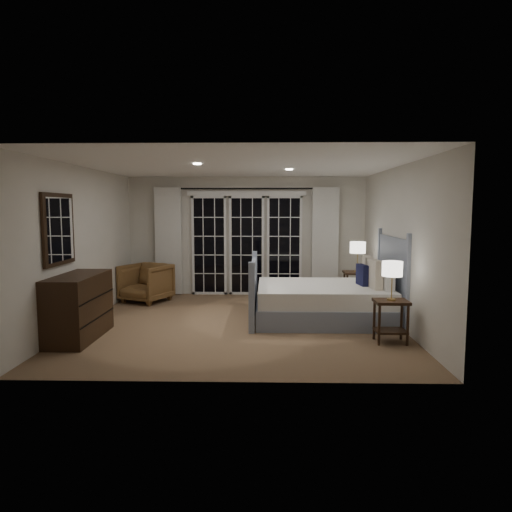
{
  "coord_description": "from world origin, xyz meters",
  "views": [
    {
      "loc": [
        0.42,
        -7.18,
        1.84
      ],
      "look_at": [
        0.25,
        0.36,
        1.05
      ],
      "focal_mm": 32.0,
      "sensor_mm": 36.0,
      "label": 1
    }
  ],
  "objects_px": {
    "nightstand_left": "(391,315)",
    "dresser": "(79,307)",
    "bed": "(326,299)",
    "lamp_left": "(392,269)",
    "armchair": "(146,283)",
    "lamp_right": "(358,248)",
    "nightstand_right": "(357,283)"
  },
  "relations": [
    {
      "from": "bed",
      "to": "lamp_left",
      "type": "xyz_separation_m",
      "value": [
        0.72,
        -1.27,
        0.67
      ]
    },
    {
      "from": "nightstand_right",
      "to": "lamp_right",
      "type": "distance_m",
      "value": 0.67
    },
    {
      "from": "bed",
      "to": "lamp_right",
      "type": "height_order",
      "value": "bed"
    },
    {
      "from": "nightstand_left",
      "to": "lamp_left",
      "type": "relative_size",
      "value": 1.11
    },
    {
      "from": "lamp_right",
      "to": "dresser",
      "type": "relative_size",
      "value": 0.44
    },
    {
      "from": "nightstand_right",
      "to": "bed",
      "type": "bearing_deg",
      "value": -123.01
    },
    {
      "from": "lamp_right",
      "to": "armchair",
      "type": "relative_size",
      "value": 0.68
    },
    {
      "from": "lamp_right",
      "to": "dresser",
      "type": "distance_m",
      "value": 4.97
    },
    {
      "from": "nightstand_left",
      "to": "lamp_left",
      "type": "xyz_separation_m",
      "value": [
        0.0,
        -0.0,
        0.63
      ]
    },
    {
      "from": "armchair",
      "to": "dresser",
      "type": "height_order",
      "value": "dresser"
    },
    {
      "from": "nightstand_left",
      "to": "lamp_right",
      "type": "relative_size",
      "value": 1.05
    },
    {
      "from": "nightstand_right",
      "to": "lamp_left",
      "type": "bearing_deg",
      "value": -90.08
    },
    {
      "from": "bed",
      "to": "nightstand_right",
      "type": "distance_m",
      "value": 1.33
    },
    {
      "from": "lamp_left",
      "to": "dresser",
      "type": "height_order",
      "value": "lamp_left"
    },
    {
      "from": "lamp_left",
      "to": "armchair",
      "type": "bearing_deg",
      "value": 147.02
    },
    {
      "from": "lamp_left",
      "to": "lamp_right",
      "type": "xyz_separation_m",
      "value": [
        0.0,
        2.38,
        0.09
      ]
    },
    {
      "from": "nightstand_left",
      "to": "bed",
      "type": "bearing_deg",
      "value": 119.45
    },
    {
      "from": "bed",
      "to": "dresser",
      "type": "relative_size",
      "value": 1.83
    },
    {
      "from": "lamp_left",
      "to": "armchair",
      "type": "height_order",
      "value": "lamp_left"
    },
    {
      "from": "bed",
      "to": "armchair",
      "type": "height_order",
      "value": "bed"
    },
    {
      "from": "nightstand_left",
      "to": "dresser",
      "type": "xyz_separation_m",
      "value": [
        -4.36,
        0.1,
        0.07
      ]
    },
    {
      "from": "nightstand_right",
      "to": "lamp_right",
      "type": "height_order",
      "value": "lamp_right"
    },
    {
      "from": "nightstand_left",
      "to": "dresser",
      "type": "distance_m",
      "value": 4.36
    },
    {
      "from": "armchair",
      "to": "lamp_right",
      "type": "bearing_deg",
      "value": 21.45
    },
    {
      "from": "nightstand_right",
      "to": "dresser",
      "type": "bearing_deg",
      "value": -152.34
    },
    {
      "from": "nightstand_left",
      "to": "dresser",
      "type": "height_order",
      "value": "dresser"
    },
    {
      "from": "bed",
      "to": "nightstand_left",
      "type": "height_order",
      "value": "bed"
    },
    {
      "from": "dresser",
      "to": "bed",
      "type": "bearing_deg",
      "value": 17.9
    },
    {
      "from": "nightstand_left",
      "to": "nightstand_right",
      "type": "relative_size",
      "value": 0.9
    },
    {
      "from": "armchair",
      "to": "lamp_left",
      "type": "bearing_deg",
      "value": -7.79
    },
    {
      "from": "lamp_left",
      "to": "dresser",
      "type": "distance_m",
      "value": 4.4
    },
    {
      "from": "nightstand_left",
      "to": "lamp_left",
      "type": "bearing_deg",
      "value": -45.0
    }
  ]
}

